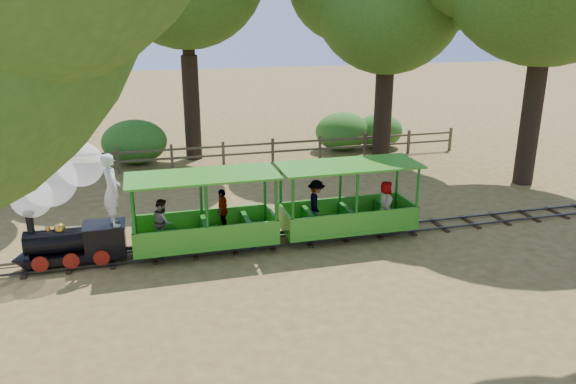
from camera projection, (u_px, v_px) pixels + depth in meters
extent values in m
plane|color=#A38146|center=(306.00, 240.00, 15.16)|extent=(90.00, 90.00, 0.00)
cube|color=#3F3D3A|center=(309.00, 242.00, 14.86)|extent=(22.00, 0.05, 0.05)
cube|color=#3F3D3A|center=(303.00, 234.00, 15.41)|extent=(22.00, 0.05, 0.05)
cube|color=#382314|center=(306.00, 240.00, 15.15)|extent=(0.12, 1.00, 0.05)
cube|color=#382314|center=(113.00, 260.00, 13.92)|extent=(0.12, 1.00, 0.05)
cube|color=#382314|center=(470.00, 222.00, 16.38)|extent=(0.12, 1.00, 0.05)
cube|color=black|center=(77.00, 254.00, 13.64)|extent=(2.32, 0.74, 0.19)
cylinder|color=black|center=(59.00, 241.00, 13.42)|extent=(1.47, 0.59, 0.59)
cylinder|color=black|center=(30.00, 223.00, 13.12)|extent=(0.17, 0.17, 0.46)
sphere|color=gold|center=(60.00, 228.00, 13.34)|extent=(0.27, 0.27, 0.27)
cylinder|color=gold|center=(48.00, 229.00, 13.27)|extent=(0.11, 0.11, 0.11)
cube|color=black|center=(105.00, 237.00, 13.68)|extent=(0.95, 0.74, 0.58)
cube|color=black|center=(104.00, 225.00, 13.59)|extent=(1.00, 0.80, 0.04)
cone|color=black|center=(21.00, 261.00, 13.33)|extent=(0.47, 0.67, 0.67)
cylinder|color=gold|center=(24.00, 240.00, 13.20)|extent=(0.11, 0.15, 0.15)
cylinder|color=maroon|center=(40.00, 264.00, 13.09)|extent=(0.38, 0.06, 0.38)
cylinder|color=maroon|center=(45.00, 251.00, 13.79)|extent=(0.38, 0.06, 0.38)
cylinder|color=maroon|center=(71.00, 261.00, 13.26)|extent=(0.38, 0.06, 0.38)
cylinder|color=maroon|center=(74.00, 248.00, 13.96)|extent=(0.38, 0.06, 0.38)
cylinder|color=maroon|center=(102.00, 258.00, 13.43)|extent=(0.38, 0.06, 0.38)
cylinder|color=maroon|center=(103.00, 245.00, 14.13)|extent=(0.38, 0.06, 0.38)
sphere|color=white|center=(31.00, 197.00, 13.00)|extent=(0.95, 0.95, 0.95)
sphere|color=white|center=(49.00, 180.00, 13.03)|extent=(1.26, 1.26, 1.26)
sphere|color=white|center=(81.00, 164.00, 13.16)|extent=(1.05, 1.05, 1.05)
imported|color=silver|center=(112.00, 190.00, 13.27)|extent=(0.57, 0.73, 1.77)
cube|color=#389520|center=(206.00, 239.00, 14.39)|extent=(3.60, 1.38, 0.11)
cube|color=#186316|center=(206.00, 244.00, 14.43)|extent=(3.24, 0.53, 0.15)
cube|color=#389520|center=(208.00, 237.00, 13.70)|extent=(3.60, 0.06, 0.53)
cube|color=#389520|center=(202.00, 219.00, 14.88)|extent=(3.60, 0.06, 0.53)
cube|color=#389520|center=(202.00, 176.00, 13.86)|extent=(3.76, 1.54, 0.05)
cylinder|color=#186316|center=(134.00, 224.00, 13.13)|extent=(0.07, 0.07, 1.70)
cylinder|color=#186316|center=(134.00, 206.00, 14.27)|extent=(0.07, 0.07, 1.70)
cylinder|color=#186316|center=(276.00, 210.00, 13.97)|extent=(0.07, 0.07, 1.70)
cylinder|color=#186316|center=(265.00, 195.00, 15.12)|extent=(0.07, 0.07, 1.70)
cube|color=#186316|center=(162.00, 234.00, 14.04)|extent=(0.13, 1.17, 0.42)
cube|color=#186316|center=(205.00, 230.00, 14.31)|extent=(0.13, 1.17, 0.42)
cube|color=#186316|center=(247.00, 226.00, 14.57)|extent=(0.13, 1.17, 0.42)
cylinder|color=black|center=(161.00, 253.00, 13.80)|extent=(0.30, 0.06, 0.30)
cylinder|color=black|center=(159.00, 242.00, 14.46)|extent=(0.30, 0.06, 0.30)
cylinder|color=black|center=(253.00, 243.00, 14.37)|extent=(0.30, 0.06, 0.30)
cylinder|color=black|center=(247.00, 233.00, 15.03)|extent=(0.30, 0.06, 0.30)
imported|color=gray|center=(163.00, 222.00, 13.81)|extent=(0.50, 0.62, 1.17)
imported|color=gray|center=(223.00, 210.00, 14.63)|extent=(0.53, 0.73, 1.15)
cube|color=#389520|center=(347.00, 225.00, 15.34)|extent=(3.60, 1.38, 0.11)
cube|color=#186316|center=(347.00, 229.00, 15.38)|extent=(3.24, 0.53, 0.15)
cube|color=#389520|center=(356.00, 222.00, 14.65)|extent=(3.60, 0.06, 0.53)
cube|color=#389520|center=(339.00, 206.00, 15.83)|extent=(3.60, 0.06, 0.53)
cube|color=#389520|center=(349.00, 165.00, 14.81)|extent=(3.76, 1.54, 0.05)
cylinder|color=#186316|center=(293.00, 209.00, 14.08)|extent=(0.07, 0.07, 1.70)
cylinder|color=#186316|center=(281.00, 194.00, 15.22)|extent=(0.07, 0.07, 1.70)
cylinder|color=#186316|center=(417.00, 197.00, 14.92)|extent=(0.07, 0.07, 1.70)
cylinder|color=#186316|center=(397.00, 184.00, 16.07)|extent=(0.07, 0.07, 1.70)
cube|color=#186316|center=(309.00, 220.00, 14.99)|extent=(0.13, 1.17, 0.42)
cube|color=#186316|center=(347.00, 216.00, 15.26)|extent=(0.13, 1.17, 0.42)
cube|color=#186316|center=(384.00, 212.00, 15.52)|extent=(0.13, 1.17, 0.42)
cylinder|color=black|center=(311.00, 237.00, 14.75)|extent=(0.30, 0.06, 0.30)
cylinder|color=black|center=(303.00, 227.00, 15.41)|extent=(0.30, 0.06, 0.30)
cylinder|color=black|center=(391.00, 228.00, 15.32)|extent=(0.30, 0.06, 0.30)
cylinder|color=black|center=(381.00, 219.00, 15.98)|extent=(0.30, 0.06, 0.30)
imported|color=gray|center=(316.00, 202.00, 15.06)|extent=(0.62, 0.88, 1.24)
imported|color=gray|center=(386.00, 203.00, 15.07)|extent=(0.55, 0.68, 1.22)
cylinder|color=#2D2116|center=(0.00, 148.00, 18.04)|extent=(0.70, 0.70, 3.40)
cylinder|color=#2D2116|center=(192.00, 108.00, 22.72)|extent=(0.66, 0.66, 4.20)
cylinder|color=#2D2116|center=(187.00, 23.00, 21.68)|extent=(0.50, 0.50, 2.40)
cylinder|color=#2D2116|center=(383.00, 117.00, 22.84)|extent=(0.72, 0.72, 3.50)
cylinder|color=#2D2116|center=(386.00, 47.00, 21.98)|extent=(0.54, 0.54, 2.00)
cylinder|color=#2D2116|center=(530.00, 126.00, 19.47)|extent=(0.68, 0.68, 4.15)
cylinder|color=#2D2116|center=(543.00, 28.00, 18.44)|extent=(0.51, 0.51, 2.37)
cube|color=brown|center=(2.00, 168.00, 20.12)|extent=(0.10, 0.10, 1.00)
cube|color=brown|center=(61.00, 164.00, 20.62)|extent=(0.10, 0.10, 1.00)
cube|color=brown|center=(118.00, 161.00, 21.11)|extent=(0.10, 0.10, 1.00)
cube|color=brown|center=(172.00, 157.00, 21.60)|extent=(0.10, 0.10, 1.00)
cube|color=brown|center=(223.00, 154.00, 22.09)|extent=(0.10, 0.10, 1.00)
cube|color=brown|center=(273.00, 151.00, 22.58)|extent=(0.10, 0.10, 1.00)
cube|color=brown|center=(320.00, 148.00, 23.07)|extent=(0.10, 0.10, 1.00)
cube|color=brown|center=(365.00, 145.00, 23.56)|extent=(0.10, 0.10, 1.00)
cube|color=brown|center=(409.00, 142.00, 24.06)|extent=(0.10, 0.10, 1.00)
cube|color=brown|center=(450.00, 139.00, 24.55)|extent=(0.10, 0.10, 1.00)
cube|color=brown|center=(248.00, 145.00, 22.24)|extent=(18.00, 0.06, 0.08)
cube|color=brown|center=(248.00, 153.00, 22.35)|extent=(18.00, 0.06, 0.08)
ellipsoid|color=#2D6B1E|center=(134.00, 142.00, 22.34)|extent=(2.57, 1.98, 1.78)
ellipsoid|color=#2D6B1E|center=(134.00, 142.00, 22.34)|extent=(2.52, 1.94, 1.74)
ellipsoid|color=#2D6B1E|center=(379.00, 131.00, 24.96)|extent=(2.18, 1.68, 1.51)
ellipsoid|color=#2D6B1E|center=(342.00, 131.00, 24.52)|extent=(2.40, 1.85, 1.66)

